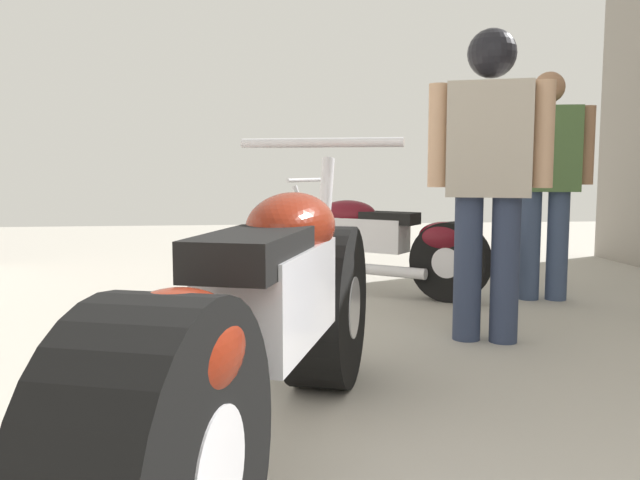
# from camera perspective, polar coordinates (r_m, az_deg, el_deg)

# --- Properties ---
(ground_plane) EXTENTS (15.95, 15.95, 0.00)m
(ground_plane) POSITION_cam_1_polar(r_m,az_deg,el_deg) (3.13, 5.42, -11.06)
(ground_plane) COLOR #A8A399
(motorcycle_maroon_cruiser) EXTENTS (1.03, 2.20, 1.05)m
(motorcycle_maroon_cruiser) POSITION_cam_1_polar(r_m,az_deg,el_deg) (2.03, -4.49, -7.93)
(motorcycle_maroon_cruiser) COLOR black
(motorcycle_maroon_cruiser) RESTS_ON ground_plane
(motorcycle_black_naked) EXTENTS (1.52, 1.26, 0.85)m
(motorcycle_black_naked) POSITION_cam_1_polar(r_m,az_deg,el_deg) (4.93, 4.77, -0.39)
(motorcycle_black_naked) COLOR black
(motorcycle_black_naked) RESTS_ON ground_plane
(mechanic_in_blue) EXTENTS (0.64, 0.32, 1.59)m
(mechanic_in_blue) POSITION_cam_1_polar(r_m,az_deg,el_deg) (4.89, 18.90, 5.52)
(mechanic_in_blue) COLOR #384766
(mechanic_in_blue) RESTS_ON ground_plane
(mechanic_with_helmet) EXTENTS (0.63, 0.38, 1.64)m
(mechanic_with_helmet) POSITION_cam_1_polar(r_m,az_deg,el_deg) (3.61, 14.37, 6.92)
(mechanic_with_helmet) COLOR #2D3851
(mechanic_with_helmet) RESTS_ON ground_plane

